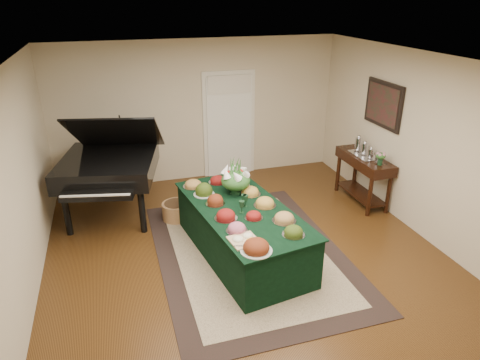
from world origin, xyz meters
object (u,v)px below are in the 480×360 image
object	(u,v)px
mahogany_sideboard	(364,167)
buffet_table	(242,231)
grand_piano	(109,165)
floral_centerpiece	(236,177)

from	to	relation	value
mahogany_sideboard	buffet_table	bearing A→B (deg)	-158.61
buffet_table	grand_piano	distance (m)	2.50
floral_centerpiece	mahogany_sideboard	xyz separation A→B (m)	(2.49, 0.52, -0.34)
buffet_table	floral_centerpiece	distance (m)	0.79
floral_centerpiece	grand_piano	size ratio (longest dim) A/B	0.22
mahogany_sideboard	grand_piano	bearing A→B (deg)	169.75
buffet_table	floral_centerpiece	bearing A→B (deg)	83.83
floral_centerpiece	mahogany_sideboard	world-z (taller)	floral_centerpiece
buffet_table	grand_piano	size ratio (longest dim) A/B	1.28
buffet_table	mahogany_sideboard	bearing A→B (deg)	21.39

